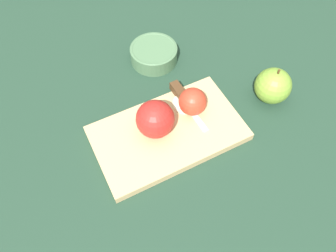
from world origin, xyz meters
name	(u,v)px	position (x,y,z in m)	size (l,w,h in m)	color
ground_plane	(168,136)	(0.00, 0.00, 0.00)	(4.00, 4.00, 0.00)	#1E3828
cutting_board	(168,133)	(0.00, 0.00, 0.01)	(0.38, 0.27, 0.02)	tan
apple_half_left	(155,119)	(-0.02, 0.02, 0.07)	(0.09, 0.09, 0.09)	red
apple_half_right	(192,102)	(0.08, 0.01, 0.06)	(0.07, 0.07, 0.07)	red
knife	(182,95)	(0.09, 0.06, 0.03)	(0.04, 0.16, 0.02)	silver
apple_slice	(185,104)	(0.08, 0.03, 0.02)	(0.06, 0.06, 0.01)	beige
apple_whole	(273,86)	(0.28, -0.07, 0.05)	(0.09, 0.09, 0.10)	olive
bowl	(154,53)	(0.12, 0.22, 0.02)	(0.13, 0.13, 0.04)	#4C704C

